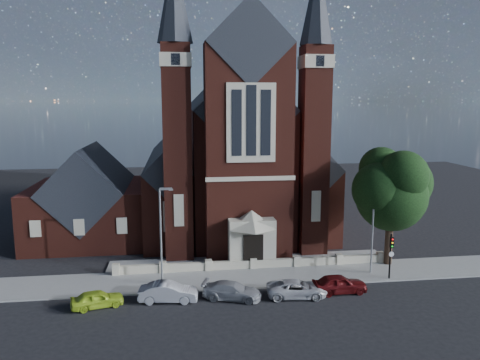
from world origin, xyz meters
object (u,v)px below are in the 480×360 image
Objects in this scene: street_lamp_right at (374,223)px; car_silver_a at (168,292)px; car_lime_van at (97,299)px; car_silver_b at (232,291)px; car_white_suv at (297,289)px; car_dark_red at (339,284)px; parish_hall at (90,203)px; street_lamp_left at (162,230)px; traffic_signal at (391,250)px; church at (232,157)px; street_tree at (394,191)px.

street_lamp_right reaches higher than car_silver_a.
car_silver_b is (9.93, 0.13, 0.01)m from car_lime_van.
car_silver_b is at bearing 92.45° from car_white_suv.
car_lime_van is at bearing 88.77° from car_dark_red.
parish_hall is 1.51× the size of street_lamp_left.
traffic_signal reaches higher than car_white_suv.
parish_hall is 2.71× the size of car_silver_b.
street_lamp_right reaches higher than car_silver_b.
church reaches higher than street_lamp_right.
traffic_signal is 0.89× the size of car_silver_b.
car_white_suv is at bearing 93.29° from car_dark_red.
car_lime_van is at bearing -167.75° from street_tree.
street_lamp_left is 1.79× the size of car_silver_b.
car_silver_a is 9.81m from car_white_suv.
car_white_suv is (18.37, -17.89, -3.37)m from parish_hall.
car_dark_red is at bearing -84.42° from car_silver_a.
street_lamp_left reaches higher than car_white_suv.
church is 24.16m from car_white_suv.
street_tree is 20.71m from street_lamp_left.
car_lime_van is (3.44, -17.75, -3.37)m from parish_hall.
street_tree is 17.32m from car_silver_b.
car_silver_a is (-20.02, -5.12, -6.23)m from street_tree.
street_lamp_right reaches higher than car_dark_red.
car_lime_van is 14.93m from car_white_suv.
parish_hall is 2.76× the size of car_silver_a.
street_lamp_left is at bearing -175.24° from street_tree.
car_silver_b is 1.05× the size of car_dark_red.
street_lamp_right is 6.75m from car_dark_red.
car_dark_red is at bearing -139.65° from street_lamp_right.
car_white_suv is (-8.63, -2.32, -1.94)m from traffic_signal.
parish_hall is 3.05× the size of traffic_signal.
parish_hall reaches higher than street_lamp_right.
car_lime_van is (-25.16, -5.46, -6.32)m from street_tree.
street_lamp_right is at bearing -57.74° from car_white_suv.
traffic_signal is (-1.60, -3.28, -4.38)m from street_tree.
parish_hall reaches higher than car_silver_b.
street_lamp_right is 1.83× the size of car_silver_a.
parish_hall is 2.62× the size of car_white_suv.
car_lime_van is at bearing -170.59° from street_lamp_right.
street_lamp_left is 2.02× the size of traffic_signal.
car_white_suv is at bearing -86.49° from car_silver_a.
street_lamp_left is 11.68m from car_white_suv.
church is at bearing 67.34° from street_lamp_left.
car_dark_red is (5.87, -22.52, -7.45)m from church.
street_lamp_left is 2.16× the size of car_lime_van.
church reaches higher than car_silver_a.
street_lamp_left is 1.88× the size of car_dark_red.
church reaches higher than traffic_signal.
car_silver_a is (-18.42, -1.84, -1.86)m from traffic_signal.
car_silver_a is at bearing -81.89° from street_lamp_left.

